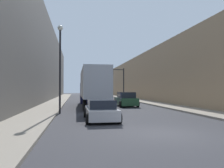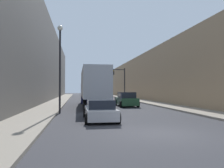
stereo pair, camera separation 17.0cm
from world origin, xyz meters
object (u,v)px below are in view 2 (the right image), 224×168
at_px(semi_truck, 93,86).
at_px(suv_car, 126,100).
at_px(sedan_car, 100,110).
at_px(street_lamp, 60,57).
at_px(traffic_signal_gantry, 116,78).

xyz_separation_m(semi_truck, suv_car, (3.84, -0.60, -1.54)).
relative_size(sedan_car, street_lamp, 0.61).
relative_size(sedan_car, suv_car, 0.94).
height_order(semi_truck, street_lamp, street_lamp).
bearing_deg(sedan_car, semi_truck, 88.31).
height_order(semi_truck, sedan_car, semi_truck).
relative_size(sedan_car, traffic_signal_gantry, 0.67).
bearing_deg(suv_car, sedan_car, -111.11).
bearing_deg(street_lamp, semi_truck, 65.58).
bearing_deg(sedan_car, traffic_signal_gantry, 77.60).
xyz_separation_m(semi_truck, sedan_car, (-0.34, -11.43, -1.67)).
relative_size(traffic_signal_gantry, street_lamp, 0.90).
bearing_deg(street_lamp, traffic_signal_gantry, 68.47).
distance_m(sedan_car, suv_car, 11.61).
relative_size(semi_truck, street_lamp, 1.90).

